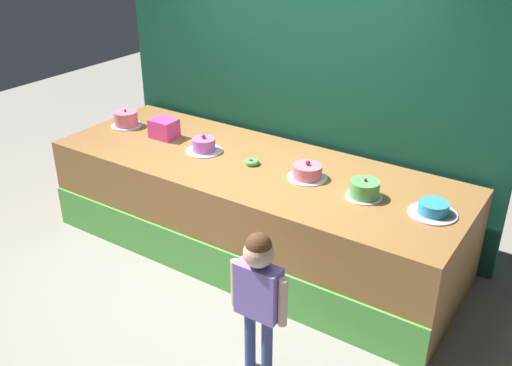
% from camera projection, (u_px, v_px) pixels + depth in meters
% --- Properties ---
extents(ground_plane, '(12.00, 12.00, 0.00)m').
position_uv_depth(ground_plane, '(210.00, 283.00, 4.67)').
color(ground_plane, gray).
extents(stage_platform, '(3.57, 1.28, 0.83)m').
position_uv_depth(stage_platform, '(253.00, 208.00, 4.95)').
color(stage_platform, '#9E6B38').
rests_on(stage_platform, ground_plane).
extents(curtain_backdrop, '(3.79, 0.08, 2.61)m').
position_uv_depth(curtain_backdrop, '(299.00, 87.00, 5.10)').
color(curtain_backdrop, '#144C38').
rests_on(curtain_backdrop, ground_plane).
extents(child_figure, '(0.41, 0.19, 1.06)m').
position_uv_depth(child_figure, '(259.00, 286.00, 3.51)').
color(child_figure, '#3F4C8C').
rests_on(child_figure, ground_plane).
extents(pink_box, '(0.23, 0.20, 0.17)m').
position_uv_depth(pink_box, '(164.00, 128.00, 5.26)').
color(pink_box, '#F341A2').
rests_on(pink_box, stage_platform).
extents(donut, '(0.12, 0.12, 0.04)m').
position_uv_depth(donut, '(252.00, 162.00, 4.75)').
color(donut, '#59B259').
rests_on(donut, stage_platform).
extents(cake_far_left, '(0.30, 0.30, 0.17)m').
position_uv_depth(cake_far_left, '(126.00, 119.00, 5.53)').
color(cake_far_left, silver).
rests_on(cake_far_left, stage_platform).
extents(cake_left, '(0.33, 0.33, 0.16)m').
position_uv_depth(cake_left, '(204.00, 146.00, 4.98)').
color(cake_left, silver).
rests_on(cake_left, stage_platform).
extents(cake_center, '(0.32, 0.32, 0.15)m').
position_uv_depth(cake_center, '(307.00, 172.00, 4.50)').
color(cake_center, white).
rests_on(cake_center, stage_platform).
extents(cake_right, '(0.28, 0.28, 0.16)m').
position_uv_depth(cake_right, '(364.00, 190.00, 4.21)').
color(cake_right, white).
rests_on(cake_right, stage_platform).
extents(cake_far_right, '(0.35, 0.35, 0.09)m').
position_uv_depth(cake_far_right, '(433.00, 209.00, 3.99)').
color(cake_far_right, silver).
rests_on(cake_far_right, stage_platform).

